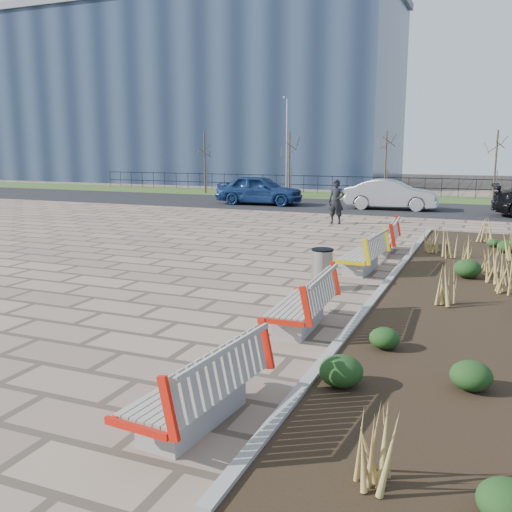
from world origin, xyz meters
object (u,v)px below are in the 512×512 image
at_px(car_silver, 391,195).
at_px(bench_d, 381,237).
at_px(car_blue, 260,190).
at_px(lamp_west, 287,148).
at_px(bench_a, 194,383).
at_px(litter_bin, 322,269).
at_px(pedestrian, 336,202).
at_px(bench_b, 299,301).
at_px(bench_c, 361,253).

bearing_deg(car_silver, bench_d, -175.28).
relative_size(car_blue, lamp_west, 0.78).
bearing_deg(bench_a, litter_bin, 98.82).
bearing_deg(car_blue, pedestrian, -138.70).
relative_size(bench_d, car_silver, 0.46).
xyz_separation_m(bench_d, litter_bin, (-0.42, -4.84, -0.05)).
bearing_deg(bench_b, pedestrian, 99.92).
bearing_deg(lamp_west, bench_a, -72.45).
bearing_deg(pedestrian, lamp_west, 120.27).
bearing_deg(bench_b, lamp_west, 107.85).
bearing_deg(bench_c, pedestrian, 111.85).
height_order(bench_d, litter_bin, bench_d).
relative_size(litter_bin, lamp_west, 0.15).
bearing_deg(lamp_west, litter_bin, -68.45).
height_order(bench_a, pedestrian, pedestrian).
bearing_deg(bench_b, litter_bin, 95.98).
distance_m(pedestrian, car_blue, 8.36).
bearing_deg(bench_b, car_silver, 92.76).
xyz_separation_m(litter_bin, pedestrian, (-2.54, 10.86, 0.46)).
bearing_deg(pedestrian, bench_a, -79.24).
relative_size(bench_b, bench_d, 1.00).
xyz_separation_m(bench_a, litter_bin, (-0.42, 6.73, -0.05)).
bearing_deg(pedestrian, car_blue, 135.69).
bearing_deg(bench_b, bench_c, 87.79).
bearing_deg(bench_b, bench_d, 87.79).
bearing_deg(bench_a, bench_b, 95.25).
height_order(bench_a, litter_bin, bench_a).
height_order(bench_c, litter_bin, bench_c).
bearing_deg(litter_bin, bench_d, 85.03).
bearing_deg(pedestrian, car_silver, 79.99).
height_order(car_blue, car_silver, car_blue).
height_order(bench_b, bench_c, same).
bearing_deg(car_silver, litter_bin, -178.96).
xyz_separation_m(bench_a, bench_c, (0.00, 8.82, 0.00)).
bearing_deg(bench_c, bench_a, -86.81).
relative_size(bench_b, car_silver, 0.46).
height_order(bench_c, car_blue, car_blue).
bearing_deg(car_blue, bench_b, -159.11).
xyz_separation_m(bench_b, bench_d, (0.00, 7.76, 0.00)).
bearing_deg(litter_bin, bench_a, -86.43).
xyz_separation_m(bench_d, lamp_west, (-9.00, 16.89, 2.54)).
distance_m(litter_bin, car_blue, 18.81).
bearing_deg(bench_a, car_silver, 99.42).
distance_m(bench_c, car_blue, 17.17).
xyz_separation_m(bench_a, bench_b, (0.00, 3.81, 0.00)).
bearing_deg(bench_d, litter_bin, -99.85).
bearing_deg(car_blue, lamp_west, -1.09).
bearing_deg(litter_bin, car_silver, 94.41).
distance_m(bench_c, bench_d, 2.74).
distance_m(bench_c, car_silver, 15.05).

